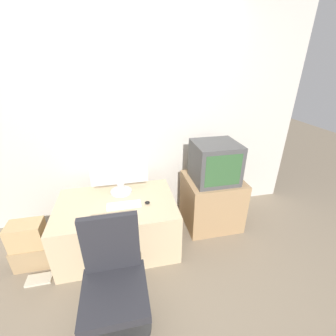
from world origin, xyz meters
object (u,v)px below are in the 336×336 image
object	(u,v)px
mouse	(147,203)
crt_tv	(215,162)
cardboard_box_lower	(33,254)
keyboard	(124,205)
book	(39,279)
main_monitor	(119,172)
office_chair	(115,287)

from	to	relation	value
mouse	crt_tv	world-z (taller)	crt_tv
crt_tv	cardboard_box_lower	size ratio (longest dim) A/B	1.42
cardboard_box_lower	keyboard	bearing A→B (deg)	0.55
crt_tv	book	world-z (taller)	crt_tv
main_monitor	crt_tv	size ratio (longest dim) A/B	1.24
crt_tv	office_chair	distance (m)	1.56
main_monitor	mouse	bearing A→B (deg)	-48.51
mouse	office_chair	size ratio (longest dim) A/B	0.06
keyboard	office_chair	size ratio (longest dim) A/B	0.37
office_chair	cardboard_box_lower	world-z (taller)	office_chair
keyboard	mouse	size ratio (longest dim) A/B	6.63
crt_tv	office_chair	bearing A→B (deg)	-139.69
main_monitor	keyboard	world-z (taller)	main_monitor
office_chair	book	size ratio (longest dim) A/B	4.05
cardboard_box_lower	book	bearing A→B (deg)	-68.00
mouse	cardboard_box_lower	world-z (taller)	mouse
keyboard	cardboard_box_lower	xyz separation A→B (m)	(-0.94, -0.01, -0.45)
book	cardboard_box_lower	bearing A→B (deg)	112.00
keyboard	office_chair	bearing A→B (deg)	-98.12
office_chair	crt_tv	bearing A→B (deg)	40.31
keyboard	office_chair	world-z (taller)	office_chair
keyboard	book	bearing A→B (deg)	-164.17
keyboard	office_chair	distance (m)	0.79
main_monitor	cardboard_box_lower	size ratio (longest dim) A/B	1.77
main_monitor	mouse	world-z (taller)	main_monitor
cardboard_box_lower	book	world-z (taller)	cardboard_box_lower
cardboard_box_lower	book	size ratio (longest dim) A/B	1.50
mouse	crt_tv	distance (m)	0.87
crt_tv	cardboard_box_lower	bearing A→B (deg)	-173.77
crt_tv	cardboard_box_lower	world-z (taller)	crt_tv
mouse	office_chair	bearing A→B (deg)	-114.66
mouse	cardboard_box_lower	size ratio (longest dim) A/B	0.15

